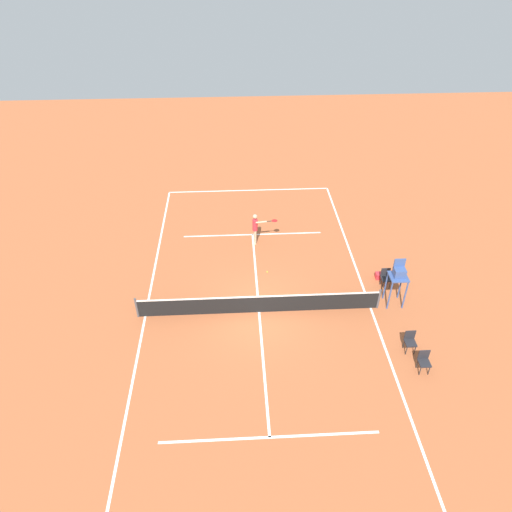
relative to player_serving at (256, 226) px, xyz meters
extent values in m
plane|color=#AD5933|center=(0.15, 5.39, -1.10)|extent=(60.00, 60.00, 0.00)
cube|color=white|center=(0.15, -5.92, -1.10)|extent=(10.24, 0.10, 0.01)
cube|color=white|center=(-4.97, 5.39, -1.10)|extent=(0.10, 22.62, 0.01)
cube|color=white|center=(5.27, 5.39, -1.10)|extent=(0.10, 22.62, 0.01)
cube|color=white|center=(0.15, -0.83, -1.10)|extent=(7.68, 0.10, 0.01)
cube|color=white|center=(0.15, 11.61, -1.10)|extent=(7.68, 0.10, 0.01)
cube|color=white|center=(0.15, 5.39, -1.10)|extent=(0.10, 12.44, 0.01)
cylinder|color=#4C4C51|center=(-5.27, 5.39, -0.56)|extent=(0.10, 0.10, 1.07)
cylinder|color=#4C4C51|center=(5.57, 5.39, -0.56)|extent=(0.10, 0.10, 1.07)
cube|color=black|center=(0.15, 5.39, -0.64)|extent=(10.84, 0.03, 0.91)
cube|color=white|center=(0.15, 5.39, -0.17)|extent=(10.84, 0.04, 0.06)
cylinder|color=#D8A884|center=(0.06, -0.10, -0.67)|extent=(0.12, 0.12, 0.85)
cylinder|color=#D8A884|center=(0.04, 0.10, -0.67)|extent=(0.12, 0.12, 0.85)
cylinder|color=red|center=(0.05, 0.00, 0.09)|extent=(0.28, 0.28, 0.67)
sphere|color=#D8A884|center=(0.05, 0.00, 0.61)|extent=(0.24, 0.24, 0.24)
cylinder|color=#D8A884|center=(0.08, -0.18, 0.12)|extent=(0.09, 0.09, 0.59)
cylinder|color=#D8A884|center=(-0.27, 0.14, 0.34)|extent=(0.60, 0.17, 0.09)
cylinder|color=black|center=(-0.69, 0.09, 0.34)|extent=(0.26, 0.07, 0.04)
ellipsoid|color=red|center=(-0.98, 0.05, 0.34)|extent=(0.36, 0.32, 0.04)
sphere|color=#CCE033|center=(-0.42, 2.58, -1.06)|extent=(0.07, 0.07, 0.07)
cylinder|color=#38518C|center=(-6.41, 5.47, -0.32)|extent=(0.07, 0.07, 1.55)
cylinder|color=#38518C|center=(-5.71, 5.47, -0.32)|extent=(0.07, 0.07, 1.55)
cylinder|color=#38518C|center=(-6.41, 4.77, -0.32)|extent=(0.07, 0.07, 1.55)
cylinder|color=#38518C|center=(-5.71, 4.77, -0.32)|extent=(0.07, 0.07, 1.55)
cube|color=#38518C|center=(-6.06, 5.12, 0.48)|extent=(0.80, 0.80, 0.06)
cube|color=#38518C|center=(-6.06, 5.12, 0.71)|extent=(0.50, 0.44, 0.40)
cube|color=#38518C|center=(-6.06, 4.92, 1.06)|extent=(0.50, 0.06, 0.50)
cylinder|color=#262626|center=(-6.06, 8.20, -0.87)|extent=(0.04, 0.04, 0.45)
cylinder|color=#262626|center=(-5.70, 8.20, -0.87)|extent=(0.04, 0.04, 0.45)
cylinder|color=#262626|center=(-6.06, 7.85, -0.87)|extent=(0.04, 0.04, 0.45)
cylinder|color=#262626|center=(-5.70, 7.85, -0.87)|extent=(0.04, 0.04, 0.45)
cube|color=#232328|center=(-5.88, 8.02, -0.62)|extent=(0.44, 0.44, 0.06)
cube|color=#232328|center=(-5.88, 7.80, -0.37)|extent=(0.44, 0.04, 0.44)
cylinder|color=#262626|center=(-6.19, 4.13, -0.87)|extent=(0.04, 0.04, 0.45)
cylinder|color=#262626|center=(-5.84, 4.13, -0.87)|extent=(0.04, 0.04, 0.45)
cylinder|color=#262626|center=(-6.19, 3.78, -0.87)|extent=(0.04, 0.04, 0.45)
cylinder|color=#262626|center=(-5.84, 3.78, -0.87)|extent=(0.04, 0.04, 0.45)
cube|color=#232328|center=(-6.01, 3.96, -0.62)|extent=(0.44, 0.44, 0.06)
cube|color=#232328|center=(-6.01, 3.74, -0.37)|extent=(0.44, 0.04, 0.44)
cylinder|color=#262626|center=(-6.26, 9.25, -0.87)|extent=(0.04, 0.04, 0.45)
cylinder|color=#262626|center=(-5.91, 9.25, -0.87)|extent=(0.04, 0.04, 0.45)
cylinder|color=#262626|center=(-6.26, 8.90, -0.87)|extent=(0.04, 0.04, 0.45)
cylinder|color=#262626|center=(-5.91, 8.90, -0.87)|extent=(0.04, 0.04, 0.45)
cube|color=#232328|center=(-6.09, 9.08, -0.62)|extent=(0.44, 0.44, 0.06)
cube|color=#232328|center=(-6.09, 8.86, -0.37)|extent=(0.44, 0.04, 0.44)
cube|color=red|center=(-6.11, 3.31, -0.95)|extent=(0.76, 0.32, 0.30)
camera|label=1|loc=(1.10, 20.54, 13.54)|focal=32.41mm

